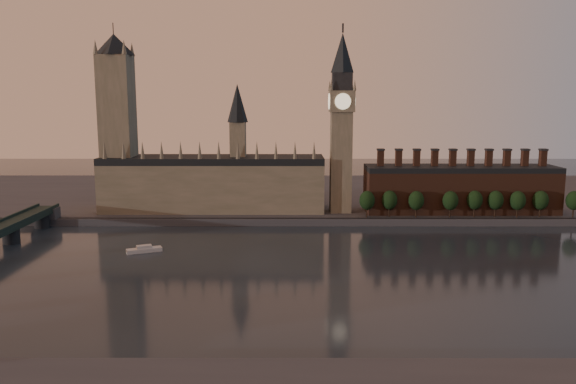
% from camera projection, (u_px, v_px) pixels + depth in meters
% --- Properties ---
extents(ground, '(900.00, 900.00, 0.00)m').
position_uv_depth(ground, '(340.00, 276.00, 221.91)').
color(ground, black).
rests_on(ground, ground).
extents(north_bank, '(900.00, 182.00, 4.00)m').
position_uv_depth(north_bank, '(317.00, 195.00, 397.29)').
color(north_bank, '#424247').
rests_on(north_bank, ground).
extents(palace_of_westminster, '(130.00, 30.30, 74.00)m').
position_uv_depth(palace_of_westminster, '(214.00, 181.00, 331.93)').
color(palace_of_westminster, gray).
rests_on(palace_of_westminster, north_bank).
extents(victoria_tower, '(24.00, 24.00, 108.00)m').
position_uv_depth(victoria_tower, '(117.00, 117.00, 326.06)').
color(victoria_tower, gray).
rests_on(victoria_tower, north_bank).
extents(big_ben, '(15.00, 15.00, 107.00)m').
position_uv_depth(big_ben, '(341.00, 121.00, 321.25)').
color(big_ben, gray).
rests_on(big_ben, north_bank).
extents(chimney_block, '(110.00, 25.00, 37.00)m').
position_uv_depth(chimney_block, '(460.00, 188.00, 327.43)').
color(chimney_block, '#502C1E').
rests_on(chimney_block, north_bank).
extents(embankment_tree_0, '(8.60, 8.60, 14.88)m').
position_uv_depth(embankment_tree_0, '(367.00, 200.00, 312.40)').
color(embankment_tree_0, black).
rests_on(embankment_tree_0, north_bank).
extents(embankment_tree_1, '(8.60, 8.60, 14.88)m').
position_uv_depth(embankment_tree_1, '(390.00, 200.00, 313.75)').
color(embankment_tree_1, black).
rests_on(embankment_tree_1, north_bank).
extents(embankment_tree_2, '(8.60, 8.60, 14.88)m').
position_uv_depth(embankment_tree_2, '(416.00, 201.00, 312.19)').
color(embankment_tree_2, black).
rests_on(embankment_tree_2, north_bank).
extents(embankment_tree_3, '(8.60, 8.60, 14.88)m').
position_uv_depth(embankment_tree_3, '(450.00, 201.00, 312.06)').
color(embankment_tree_3, black).
rests_on(embankment_tree_3, north_bank).
extents(embankment_tree_4, '(8.60, 8.60, 14.88)m').
position_uv_depth(embankment_tree_4, '(475.00, 200.00, 313.48)').
color(embankment_tree_4, black).
rests_on(embankment_tree_4, north_bank).
extents(embankment_tree_5, '(8.60, 8.60, 14.88)m').
position_uv_depth(embankment_tree_5, '(496.00, 200.00, 313.26)').
color(embankment_tree_5, black).
rests_on(embankment_tree_5, north_bank).
extents(embankment_tree_6, '(8.60, 8.60, 14.88)m').
position_uv_depth(embankment_tree_6, '(518.00, 201.00, 311.97)').
color(embankment_tree_6, black).
rests_on(embankment_tree_6, north_bank).
extents(embankment_tree_7, '(8.60, 8.60, 14.88)m').
position_uv_depth(embankment_tree_7, '(541.00, 200.00, 313.03)').
color(embankment_tree_7, black).
rests_on(embankment_tree_7, north_bank).
extents(embankment_tree_8, '(8.60, 8.60, 14.88)m').
position_uv_depth(embankment_tree_8, '(574.00, 201.00, 311.96)').
color(embankment_tree_8, black).
rests_on(embankment_tree_8, north_bank).
extents(river_boat, '(16.22, 10.32, 3.14)m').
position_uv_depth(river_boat, '(144.00, 249.00, 256.51)').
color(river_boat, silver).
rests_on(river_boat, ground).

